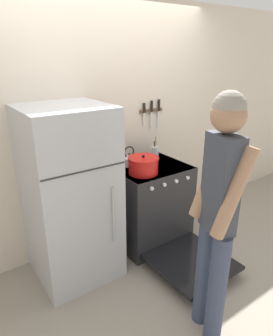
{
  "coord_description": "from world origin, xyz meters",
  "views": [
    {
      "loc": [
        -1.5,
        -2.7,
        2.0
      ],
      "look_at": [
        0.04,
        -0.49,
        0.98
      ],
      "focal_mm": 32.0,
      "sensor_mm": 36.0,
      "label": 1
    }
  ],
  "objects": [
    {
      "name": "stove_range",
      "position": [
        0.3,
        -0.38,
        0.45
      ],
      "size": [
        0.77,
        1.4,
        0.9
      ],
      "color": "#232326",
      "rests_on": "ground_plane"
    },
    {
      "name": "wall_back",
      "position": [
        0.0,
        0.03,
        1.27
      ],
      "size": [
        10.0,
        0.06,
        2.55
      ],
      "color": "beige",
      "rests_on": "ground_plane"
    },
    {
      "name": "person",
      "position": [
        -0.06,
        -1.57,
        1.03
      ],
      "size": [
        0.36,
        0.42,
        1.81
      ],
      "rotation": [
        0.0,
        0.0,
        1.29
      ],
      "color": "#38425B",
      "rests_on": "ground_plane"
    },
    {
      "name": "dutch_oven_pot",
      "position": [
        0.13,
        -0.48,
        0.98
      ],
      "size": [
        0.35,
        0.31,
        0.19
      ],
      "color": "red",
      "rests_on": "stove_range"
    },
    {
      "name": "tea_kettle",
      "position": [
        0.14,
        -0.2,
        0.96
      ],
      "size": [
        0.2,
        0.16,
        0.21
      ],
      "color": "silver",
      "rests_on": "stove_range"
    },
    {
      "name": "refrigerator",
      "position": [
        -0.6,
        -0.36,
        0.81
      ],
      "size": [
        0.72,
        0.74,
        1.62
      ],
      "color": "#B7BABF",
      "rests_on": "ground_plane"
    },
    {
      "name": "wall_knife_strip",
      "position": [
        0.57,
        -0.02,
        1.41
      ],
      "size": [
        0.31,
        0.03,
        0.32
      ],
      "color": "brown"
    },
    {
      "name": "ground_plane",
      "position": [
        0.0,
        0.0,
        0.0
      ],
      "size": [
        14.0,
        14.0,
        0.0
      ],
      "primitive_type": "plane",
      "color": "gray"
    },
    {
      "name": "utensil_jar",
      "position": [
        0.49,
        -0.2,
        0.97
      ],
      "size": [
        0.08,
        0.08,
        0.26
      ],
      "color": "silver",
      "rests_on": "stove_range"
    }
  ]
}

